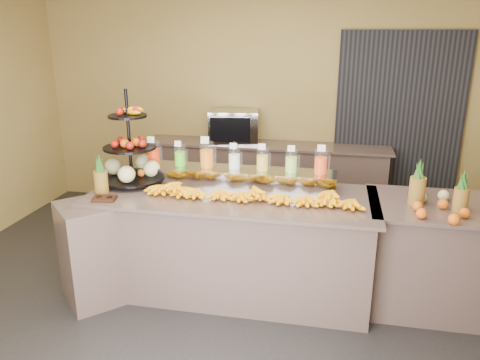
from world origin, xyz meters
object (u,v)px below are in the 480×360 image
(pitcher_tray, at_px, (234,176))
(fruit_stand, at_px, (135,160))
(banana_heap, at_px, (253,192))
(oven_warmer, at_px, (234,126))
(condiment_caddy, at_px, (104,199))
(right_fruit_pile, at_px, (438,203))

(pitcher_tray, height_order, fruit_stand, fruit_stand)
(pitcher_tray, height_order, banana_heap, banana_heap)
(fruit_stand, distance_m, oven_warmer, 1.89)
(pitcher_tray, bearing_deg, condiment_caddy, -147.26)
(right_fruit_pile, xyz_separation_m, oven_warmer, (-2.07, 2.02, 0.13))
(fruit_stand, height_order, right_fruit_pile, fruit_stand)
(pitcher_tray, bearing_deg, oven_warmer, 102.27)
(banana_heap, bearing_deg, right_fruit_pile, 0.05)
(condiment_caddy, bearing_deg, pitcher_tray, 32.74)
(fruit_stand, bearing_deg, oven_warmer, 81.53)
(pitcher_tray, distance_m, right_fruit_pile, 1.75)
(pitcher_tray, distance_m, oven_warmer, 1.71)
(pitcher_tray, height_order, oven_warmer, oven_warmer)
(right_fruit_pile, bearing_deg, banana_heap, -179.95)
(right_fruit_pile, relative_size, oven_warmer, 0.71)
(banana_heap, distance_m, fruit_stand, 1.18)
(pitcher_tray, distance_m, banana_heap, 0.43)
(banana_heap, height_order, fruit_stand, fruit_stand)
(banana_heap, xyz_separation_m, fruit_stand, (-1.15, 0.22, 0.16))
(condiment_caddy, distance_m, oven_warmer, 2.39)
(condiment_caddy, xyz_separation_m, oven_warmer, (0.62, 2.30, 0.19))
(banana_heap, relative_size, oven_warmer, 3.07)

